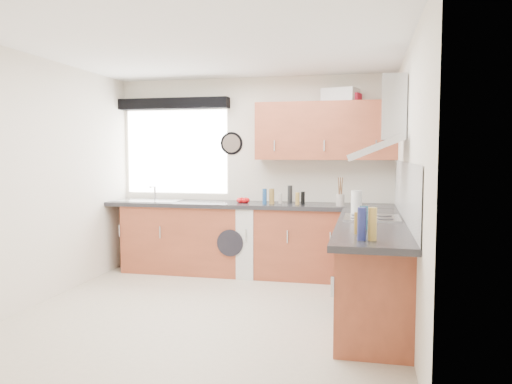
% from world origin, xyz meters
% --- Properties ---
extents(ground_plane, '(3.60, 3.60, 0.00)m').
position_xyz_m(ground_plane, '(0.00, 0.00, 0.00)').
color(ground_plane, beige).
extents(ceiling, '(3.60, 3.60, 0.02)m').
position_xyz_m(ceiling, '(0.00, 0.00, 2.50)').
color(ceiling, white).
rests_on(ceiling, wall_back).
extents(wall_back, '(3.60, 0.02, 2.50)m').
position_xyz_m(wall_back, '(0.00, 1.80, 1.25)').
color(wall_back, silver).
rests_on(wall_back, ground_plane).
extents(wall_front, '(3.60, 0.02, 2.50)m').
position_xyz_m(wall_front, '(0.00, -1.80, 1.25)').
color(wall_front, silver).
rests_on(wall_front, ground_plane).
extents(wall_left, '(0.02, 3.60, 2.50)m').
position_xyz_m(wall_left, '(-1.80, 0.00, 1.25)').
color(wall_left, silver).
rests_on(wall_left, ground_plane).
extents(wall_right, '(0.02, 3.60, 2.50)m').
position_xyz_m(wall_right, '(1.80, 0.00, 1.25)').
color(wall_right, silver).
rests_on(wall_right, ground_plane).
extents(window, '(1.40, 0.02, 1.10)m').
position_xyz_m(window, '(-1.05, 1.79, 1.55)').
color(window, silver).
rests_on(window, wall_back).
extents(window_blind, '(1.50, 0.18, 0.14)m').
position_xyz_m(window_blind, '(-1.05, 1.70, 2.18)').
color(window_blind, black).
rests_on(window_blind, wall_back).
extents(splashback, '(0.01, 3.00, 0.54)m').
position_xyz_m(splashback, '(1.79, 0.30, 1.18)').
color(splashback, white).
rests_on(splashback, wall_right).
extents(base_cab_back, '(3.00, 0.58, 0.86)m').
position_xyz_m(base_cab_back, '(-0.10, 1.51, 0.43)').
color(base_cab_back, brown).
rests_on(base_cab_back, ground_plane).
extents(base_cab_corner, '(0.60, 0.60, 0.86)m').
position_xyz_m(base_cab_corner, '(1.50, 1.50, 0.43)').
color(base_cab_corner, brown).
rests_on(base_cab_corner, ground_plane).
extents(base_cab_right, '(0.58, 2.10, 0.86)m').
position_xyz_m(base_cab_right, '(1.51, 0.15, 0.43)').
color(base_cab_right, brown).
rests_on(base_cab_right, ground_plane).
extents(worktop_back, '(3.60, 0.62, 0.05)m').
position_xyz_m(worktop_back, '(0.00, 1.50, 0.89)').
color(worktop_back, black).
rests_on(worktop_back, base_cab_back).
extents(worktop_right, '(0.62, 2.42, 0.05)m').
position_xyz_m(worktop_right, '(1.50, 0.00, 0.89)').
color(worktop_right, black).
rests_on(worktop_right, base_cab_right).
extents(sink, '(0.84, 0.46, 0.10)m').
position_xyz_m(sink, '(-1.33, 1.50, 0.95)').
color(sink, '#B0B3BA').
rests_on(sink, worktop_back).
extents(oven, '(0.56, 0.58, 0.85)m').
position_xyz_m(oven, '(1.50, 0.30, 0.42)').
color(oven, black).
rests_on(oven, ground_plane).
extents(hob_plate, '(0.52, 0.52, 0.01)m').
position_xyz_m(hob_plate, '(1.50, 0.30, 0.92)').
color(hob_plate, '#B0B3BA').
rests_on(hob_plate, worktop_right).
extents(extractor_hood, '(0.52, 0.78, 0.66)m').
position_xyz_m(extractor_hood, '(1.60, 0.30, 1.77)').
color(extractor_hood, '#B0B3BA').
rests_on(extractor_hood, wall_right).
extents(upper_cabinets, '(1.70, 0.35, 0.70)m').
position_xyz_m(upper_cabinets, '(0.95, 1.62, 1.80)').
color(upper_cabinets, brown).
rests_on(upper_cabinets, wall_back).
extents(washing_machine, '(0.65, 0.63, 0.90)m').
position_xyz_m(washing_machine, '(-0.15, 1.52, 0.45)').
color(washing_machine, silver).
rests_on(washing_machine, ground_plane).
extents(wall_clock, '(0.30, 0.04, 0.30)m').
position_xyz_m(wall_clock, '(-0.29, 1.78, 1.66)').
color(wall_clock, black).
rests_on(wall_clock, wall_back).
extents(casserole, '(0.47, 0.40, 0.17)m').
position_xyz_m(casserole, '(1.12, 1.72, 2.23)').
color(casserole, silver).
rests_on(casserole, upper_cabinets).
extents(storage_box, '(0.27, 0.25, 0.10)m').
position_xyz_m(storage_box, '(1.24, 1.72, 2.20)').
color(storage_box, '#B2152D').
rests_on(storage_box, upper_cabinets).
extents(utensil_pot, '(0.11, 0.11, 0.14)m').
position_xyz_m(utensil_pot, '(1.15, 1.35, 0.98)').
color(utensil_pot, gray).
rests_on(utensil_pot, worktop_back).
extents(kitchen_roll, '(0.14, 0.14, 0.24)m').
position_xyz_m(kitchen_roll, '(1.35, 0.60, 1.03)').
color(kitchen_roll, silver).
rests_on(kitchen_roll, worktop_right).
extents(tomato_cluster, '(0.16, 0.16, 0.07)m').
position_xyz_m(tomato_cluster, '(-0.06, 1.49, 0.94)').
color(tomato_cluster, red).
rests_on(tomato_cluster, worktop_back).
extents(jar_0, '(0.05, 0.05, 0.15)m').
position_xyz_m(jar_0, '(0.64, 1.41, 0.98)').
color(jar_0, '#A27D38').
rests_on(jar_0, worktop_back).
extents(jar_1, '(0.05, 0.05, 0.16)m').
position_xyz_m(jar_1, '(0.70, 1.44, 0.99)').
color(jar_1, black).
rests_on(jar_1, worktop_back).
extents(jar_2, '(0.05, 0.05, 0.19)m').
position_xyz_m(jar_2, '(0.24, 1.38, 1.00)').
color(jar_2, navy).
rests_on(jar_2, worktop_back).
extents(jar_3, '(0.06, 0.06, 0.19)m').
position_xyz_m(jar_3, '(0.32, 1.43, 1.00)').
color(jar_3, olive).
rests_on(jar_3, worktop_back).
extents(jar_4, '(0.06, 0.06, 0.22)m').
position_xyz_m(jar_4, '(0.52, 1.61, 1.02)').
color(jar_4, black).
rests_on(jar_4, worktop_back).
extents(jar_5, '(0.05, 0.05, 0.13)m').
position_xyz_m(jar_5, '(0.41, 1.51, 0.97)').
color(jar_5, '#AA9E91').
rests_on(jar_5, worktop_back).
extents(bottle_0, '(0.07, 0.07, 0.19)m').
position_xyz_m(bottle_0, '(1.43, -0.40, 1.01)').
color(bottle_0, navy).
rests_on(bottle_0, worktop_right).
extents(bottle_1, '(0.06, 0.06, 0.23)m').
position_xyz_m(bottle_1, '(1.49, -0.93, 1.03)').
color(bottle_1, '#A28138').
rests_on(bottle_1, worktop_right).
extents(bottle_2, '(0.06, 0.06, 0.17)m').
position_xyz_m(bottle_2, '(1.39, -0.66, 0.99)').
color(bottle_2, brown).
rests_on(bottle_2, worktop_right).
extents(bottle_3, '(0.06, 0.06, 0.24)m').
position_xyz_m(bottle_3, '(1.41, -0.94, 1.03)').
color(bottle_3, navy).
rests_on(bottle_3, worktop_right).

